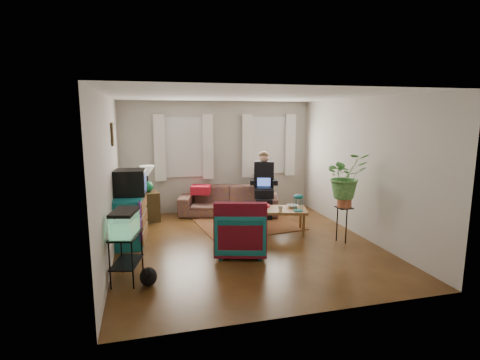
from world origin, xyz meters
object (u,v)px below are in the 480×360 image
object	(u,v)px
dresser	(130,220)
armchair	(241,229)
aquarium_stand	(127,258)
coffee_table	(277,220)
side_table	(149,206)
sofa	(229,196)
plant_stand	(343,224)

from	to	relation	value
dresser	armchair	bearing A→B (deg)	-22.09
dresser	aquarium_stand	distance (m)	1.59
aquarium_stand	armchair	size ratio (longest dim) A/B	0.80
armchair	coffee_table	distance (m)	1.35
dresser	side_table	bearing A→B (deg)	82.37
armchair	side_table	bearing A→B (deg)	-42.83
side_table	coffee_table	world-z (taller)	side_table
sofa	plant_stand	distance (m)	2.86
side_table	dresser	bearing A→B (deg)	-103.58
coffee_table	plant_stand	size ratio (longest dim) A/B	1.76
plant_stand	side_table	bearing A→B (deg)	146.09
side_table	aquarium_stand	size ratio (longest dim) A/B	0.96
aquarium_stand	coffee_table	bearing A→B (deg)	42.46
side_table	armchair	world-z (taller)	armchair
armchair	plant_stand	distance (m)	1.95
side_table	dresser	distance (m)	1.45
plant_stand	armchair	bearing A→B (deg)	-177.82
dresser	plant_stand	distance (m)	3.85
aquarium_stand	coffee_table	world-z (taller)	aquarium_stand
sofa	dresser	xyz separation A→B (m)	(-2.15, -1.49, -0.00)
sofa	aquarium_stand	world-z (taller)	sofa
dresser	aquarium_stand	size ratio (longest dim) A/B	1.44
armchair	coffee_table	world-z (taller)	armchair
sofa	aquarium_stand	xyz separation A→B (m)	(-2.16, -3.08, -0.10)
side_table	coffee_table	bearing A→B (deg)	-30.84
side_table	plant_stand	xyz separation A→B (m)	(3.41, -2.29, 0.00)
armchair	coffee_table	size ratio (longest dim) A/B	0.73
sofa	plant_stand	bearing A→B (deg)	-39.34
coffee_table	aquarium_stand	bearing A→B (deg)	-134.48
side_table	aquarium_stand	world-z (taller)	aquarium_stand
sofa	armchair	world-z (taller)	sofa
armchair	sofa	bearing A→B (deg)	-82.72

